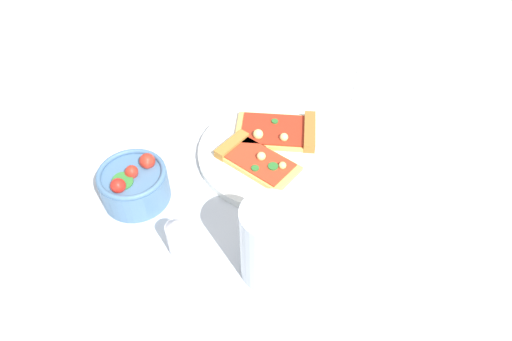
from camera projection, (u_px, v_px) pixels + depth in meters
ground_plane at (264, 146)px, 0.87m from camera, size 2.40×2.40×0.00m
plate at (274, 152)px, 0.85m from camera, size 0.27×0.27×0.01m
pizza_slice_near at (281, 131)px, 0.86m from camera, size 0.12×0.16×0.02m
pizza_slice_far at (254, 158)px, 0.82m from camera, size 0.15×0.15×0.02m
salad_bowl at (134, 184)px, 0.76m from camera, size 0.11×0.11×0.07m
soda_glass at (269, 244)px, 0.64m from camera, size 0.08×0.08×0.13m
paper_napkin at (381, 85)px, 0.99m from camera, size 0.16×0.15×0.00m
pepper_shaker at (177, 237)px, 0.69m from camera, size 0.03×0.03×0.07m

